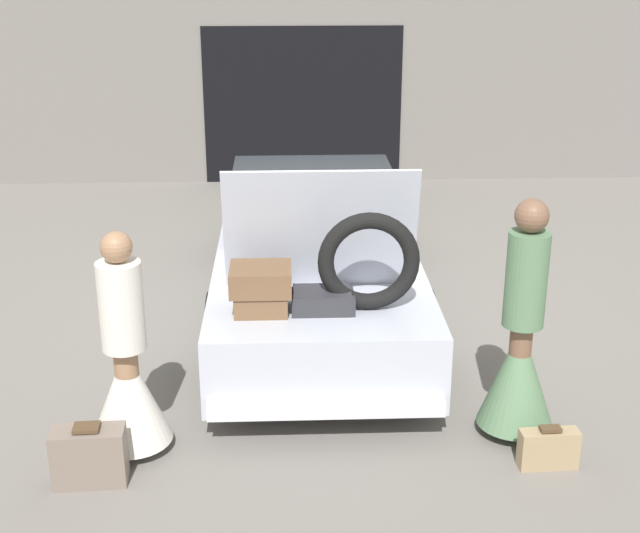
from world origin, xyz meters
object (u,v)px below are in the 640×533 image
at_px(car, 314,252).
at_px(suitcase_beside_right_person, 548,449).
at_px(suitcase_beside_left_person, 89,456).
at_px(person_left, 127,375).
at_px(person_right, 520,353).

bearing_deg(car, suitcase_beside_right_person, -61.87).
height_order(car, suitcase_beside_left_person, car).
distance_m(person_left, person_right, 2.73).
bearing_deg(suitcase_beside_right_person, person_right, 105.12).
xyz_separation_m(person_left, person_right, (2.73, 0.10, 0.07)).
xyz_separation_m(car, person_right, (1.36, -2.33, 0.06)).
distance_m(car, suitcase_beside_right_person, 3.18).
relative_size(person_right, suitcase_beside_right_person, 4.34).
height_order(person_right, suitcase_beside_left_person, person_right).
xyz_separation_m(person_right, suitcase_beside_right_person, (0.12, -0.45, -0.50)).
distance_m(person_right, suitcase_beside_left_person, 3.01).
height_order(suitcase_beside_left_person, suitcase_beside_right_person, suitcase_beside_left_person).
bearing_deg(person_right, person_left, 91.13).
xyz_separation_m(person_left, suitcase_beside_left_person, (-0.21, -0.41, -0.37)).
relative_size(person_left, suitcase_beside_right_person, 3.96).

